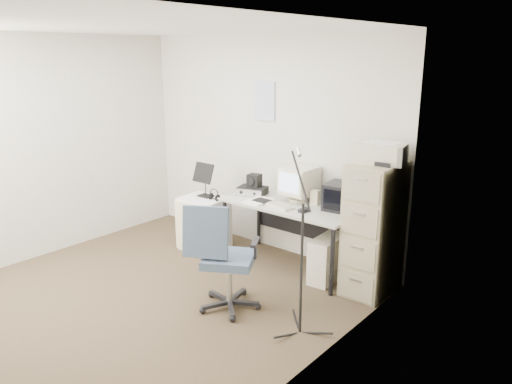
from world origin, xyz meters
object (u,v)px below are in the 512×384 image
Objects in this scene: filing_cabinet at (374,229)px; office_chair at (229,257)px; side_cart at (205,223)px; desk at (291,235)px.

filing_cabinet is 1.42m from office_chair.
office_chair is 1.56× the size of side_cart.
filing_cabinet is 0.87× the size of desk.
desk reaches higher than side_cart.
filing_cabinet is 0.99m from desk.
office_chair reaches higher than side_cart.
side_cart is (-2.06, -0.26, -0.33)m from filing_cabinet.
filing_cabinet reaches higher than desk.
office_chair is at bearing -126.74° from filing_cabinet.
filing_cabinet is at bearing 23.36° from office_chair.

